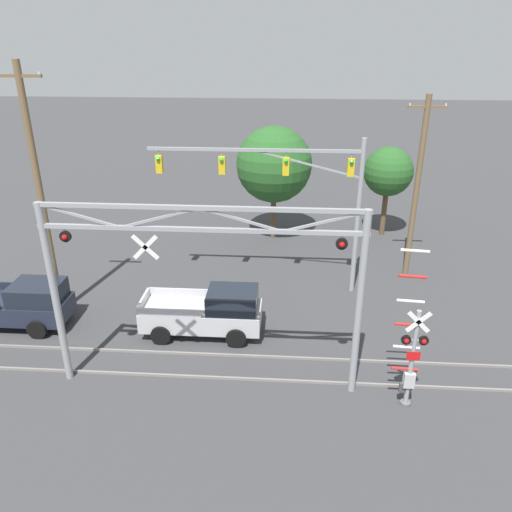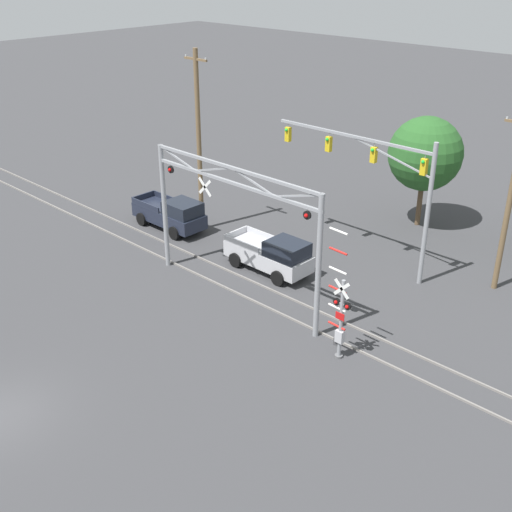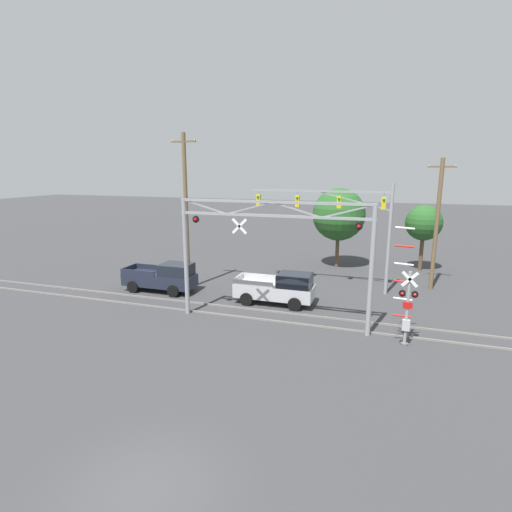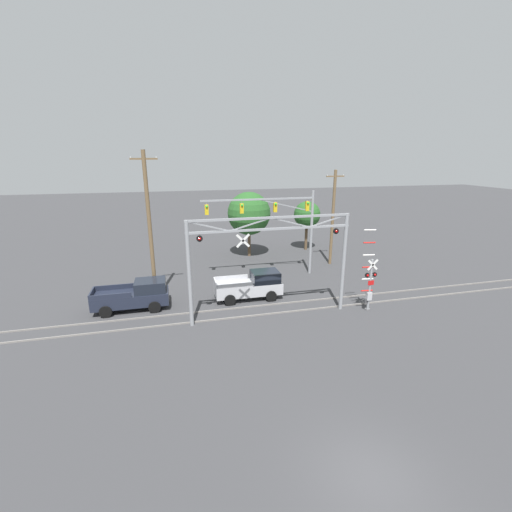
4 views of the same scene
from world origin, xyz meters
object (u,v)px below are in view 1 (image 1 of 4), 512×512
crossing_signal_mast (411,357)px  utility_pole_right (417,187)px  crossing_gantry (202,273)px  pickup_truck_lead (208,312)px  pickup_truck_following (16,304)px  traffic_signal_span (304,188)px  utility_pole_left (40,195)px  background_tree_far_left_verge (388,172)px  background_tree_beyond_span (274,165)px

crossing_signal_mast → utility_pole_right: 11.07m
crossing_gantry → crossing_signal_mast: crossing_gantry is taller
pickup_truck_lead → pickup_truck_following: size_ratio=0.98×
crossing_gantry → traffic_signal_span: 8.45m
traffic_signal_span → utility_pole_left: size_ratio=0.91×
crossing_signal_mast → pickup_truck_following: bearing=165.6°
background_tree_far_left_verge → utility_pole_right: bearing=-86.3°
traffic_signal_span → utility_pole_left: utility_pole_left is taller
traffic_signal_span → background_tree_far_left_verge: 9.50m
utility_pole_right → background_tree_beyond_span: utility_pole_right is taller
utility_pole_right → pickup_truck_lead: bearing=-145.7°
crossing_gantry → pickup_truck_lead: bearing=98.0°
pickup_truck_lead → utility_pole_right: 12.15m
background_tree_beyond_span → pickup_truck_following: bearing=-133.8°
traffic_signal_span → utility_pole_right: utility_pole_right is taller
crossing_gantry → background_tree_beyond_span: size_ratio=1.55×
background_tree_far_left_verge → crossing_gantry: bearing=-119.4°
background_tree_beyond_span → crossing_signal_mast: bearing=-71.4°
pickup_truck_following → background_tree_beyond_span: size_ratio=0.74×
background_tree_far_left_verge → traffic_signal_span: bearing=-123.9°
utility_pole_right → crossing_gantry: bearing=-132.7°
crossing_signal_mast → background_tree_far_left_verge: bearing=83.6°
pickup_truck_lead → utility_pole_left: size_ratio=0.46×
pickup_truck_lead → traffic_signal_span: bearing=47.7°
utility_pole_left → background_tree_beyond_span: bearing=46.3°
pickup_truck_lead → background_tree_far_left_verge: bearing=52.9°
traffic_signal_span → pickup_truck_lead: traffic_signal_span is taller
utility_pole_left → utility_pole_right: utility_pole_left is taller
pickup_truck_lead → utility_pole_right: (9.55, 6.53, 3.71)m
utility_pole_left → background_tree_far_left_verge: utility_pole_left is taller
utility_pole_right → crossing_signal_mast: bearing=-101.6°
background_tree_beyond_span → crossing_gantry: bearing=-97.2°
background_tree_beyond_span → background_tree_far_left_verge: (6.90, 0.96, -0.57)m
pickup_truck_following → utility_pole_left: utility_pole_left is taller
crossing_gantry → background_tree_far_left_verge: crossing_gantry is taller
traffic_signal_span → background_tree_far_left_verge: (5.25, 7.82, -1.20)m
pickup_truck_following → background_tree_beyond_span: (10.67, 11.13, 3.58)m
pickup_truck_lead → utility_pole_right: utility_pole_right is taller
crossing_signal_mast → utility_pole_right: bearing=78.4°
crossing_gantry → crossing_signal_mast: 7.41m
crossing_signal_mast → traffic_signal_span: traffic_signal_span is taller
pickup_truck_following → traffic_signal_span: bearing=19.1°
traffic_signal_span → background_tree_beyond_span: 7.08m
pickup_truck_lead → background_tree_far_left_verge: size_ratio=0.90×
traffic_signal_span → pickup_truck_following: size_ratio=1.93×
traffic_signal_span → pickup_truck_following: bearing=-160.9°
crossing_gantry → utility_pole_right: 13.41m
traffic_signal_span → pickup_truck_lead: bearing=-132.3°
crossing_signal_mast → background_tree_far_left_verge: crossing_signal_mast is taller
crossing_signal_mast → traffic_signal_span: size_ratio=0.59×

